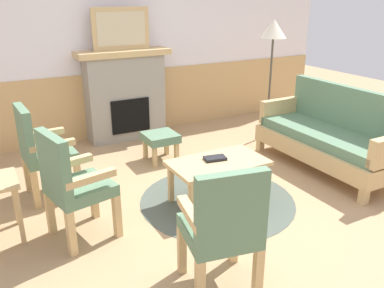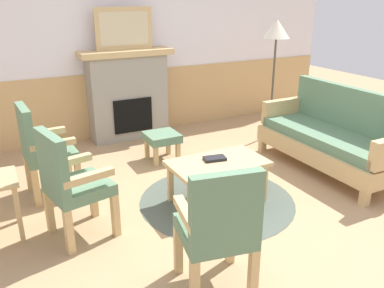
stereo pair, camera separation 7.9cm
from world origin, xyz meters
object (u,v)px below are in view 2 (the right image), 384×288
(framed_picture, at_px, (124,29))
(footstool, at_px, (162,139))
(couch, at_px, (331,138))
(book_on_table, at_px, (215,158))
(fireplace, at_px, (128,94))
(coffee_table, at_px, (218,166))
(armchair_front_left, at_px, (219,225))
(floor_lamp_by_couch, at_px, (276,37))
(armchair_by_window_left, at_px, (42,147))
(armchair_near_fireplace, at_px, (70,180))

(framed_picture, height_order, footstool, framed_picture)
(couch, bearing_deg, framed_picture, 128.21)
(framed_picture, height_order, couch, framed_picture)
(couch, height_order, book_on_table, couch)
(fireplace, relative_size, framed_picture, 1.62)
(fireplace, bearing_deg, coffee_table, -86.61)
(armchair_front_left, bearing_deg, floor_lamp_by_couch, 46.05)
(armchair_by_window_left, relative_size, armchair_front_left, 1.00)
(armchair_near_fireplace, xyz_separation_m, armchair_front_left, (0.74, -1.16, 0.00))
(book_on_table, bearing_deg, armchair_by_window_left, 149.06)
(footstool, distance_m, floor_lamp_by_couch, 2.13)
(couch, distance_m, book_on_table, 1.62)
(footstool, height_order, armchair_front_left, armchair_front_left)
(framed_picture, distance_m, armchair_front_left, 3.62)
(couch, xyz_separation_m, armchair_front_left, (-2.29, -1.21, 0.14))
(coffee_table, xyz_separation_m, floor_lamp_by_couch, (1.72, 1.35, 1.06))
(book_on_table, xyz_separation_m, armchair_front_left, (-0.67, -1.19, 0.08))
(fireplace, bearing_deg, armchair_by_window_left, -135.87)
(coffee_table, relative_size, armchair_near_fireplace, 0.98)
(framed_picture, xyz_separation_m, armchair_near_fireplace, (-1.29, -2.27, -1.02))
(coffee_table, xyz_separation_m, book_on_table, (-0.01, 0.05, 0.07))
(framed_picture, distance_m, couch, 3.05)
(footstool, bearing_deg, couch, -35.26)
(book_on_table, distance_m, armchair_by_window_left, 1.76)
(floor_lamp_by_couch, bearing_deg, book_on_table, -142.96)
(armchair_near_fireplace, bearing_deg, book_on_table, 1.06)
(footstool, relative_size, armchair_by_window_left, 0.41)
(couch, bearing_deg, footstool, 144.74)
(couch, bearing_deg, fireplace, 128.21)
(coffee_table, bearing_deg, armchair_by_window_left, 147.86)
(fireplace, height_order, framed_picture, framed_picture)
(fireplace, height_order, coffee_table, fireplace)
(framed_picture, bearing_deg, couch, -51.79)
(book_on_table, xyz_separation_m, armchair_by_window_left, (-1.51, 0.90, 0.08))
(coffee_table, height_order, armchair_near_fireplace, armchair_near_fireplace)
(armchair_by_window_left, bearing_deg, couch, -15.72)
(book_on_table, relative_size, armchair_by_window_left, 0.22)
(fireplace, distance_m, footstool, 1.10)
(coffee_table, bearing_deg, framed_picture, 93.39)
(fireplace, relative_size, armchair_by_window_left, 1.33)
(floor_lamp_by_couch, bearing_deg, coffee_table, -141.85)
(couch, bearing_deg, armchair_near_fireplace, -179.04)
(armchair_by_window_left, height_order, armchair_front_left, same)
(coffee_table, bearing_deg, footstool, 92.82)
(coffee_table, relative_size, footstool, 2.40)
(fireplace, distance_m, coffee_table, 2.31)
(framed_picture, relative_size, floor_lamp_by_couch, 0.48)
(armchair_front_left, xyz_separation_m, floor_lamp_by_couch, (2.41, 2.49, 0.91))
(armchair_front_left, bearing_deg, fireplace, 80.96)
(footstool, bearing_deg, floor_lamp_by_couch, 3.17)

